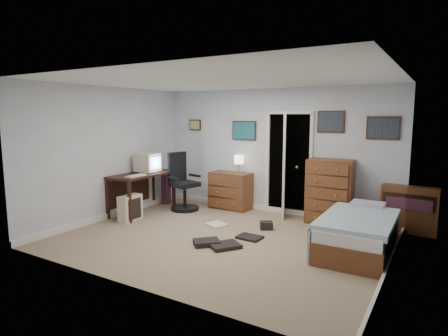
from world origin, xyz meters
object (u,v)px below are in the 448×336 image
Objects in this scene: tall_dresser at (330,192)px; low_dresser at (230,191)px; office_chair at (183,188)px; bed at (358,232)px; computer_desk at (138,182)px.

low_dresser is at bearing 176.77° from tall_dresser.
tall_dresser is (2.92, 0.56, 0.12)m from office_chair.
office_chair reaches higher than tall_dresser.
low_dresser is 3.10m from bed.
office_chair is at bearing 45.02° from computer_desk.
tall_dresser is (3.54, 1.21, -0.04)m from computer_desk.
tall_dresser reaches higher than bed.
office_chair is 2.97m from tall_dresser.
bed is (4.28, 0.01, -0.35)m from computer_desk.
office_chair is at bearing -140.76° from low_dresser.
computer_desk reaches higher than low_dresser.
computer_desk is at bearing 179.53° from bed.
computer_desk is 1.64× the size of low_dresser.
office_chair reaches higher than computer_desk.
low_dresser is (1.44, 1.24, -0.24)m from computer_desk.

